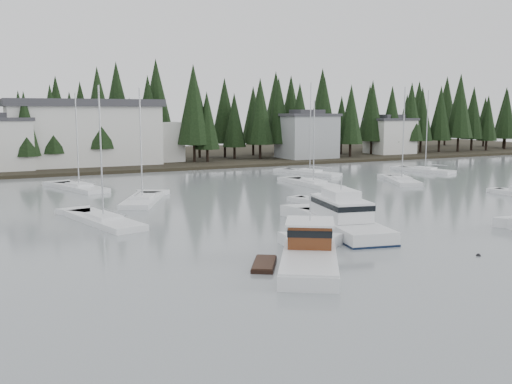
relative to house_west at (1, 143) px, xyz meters
The scene contains 17 objects.
far_shore_land 25.88m from the house_west, 45.00° to the left, with size 240.00×54.00×1.00m, color black.
conifer_treeline 19.87m from the house_west, 21.25° to the left, with size 200.00×22.00×20.00m, color black, non-canonical shape.
house_west is the anchor object (origin of this frame).
house_east_a 54.01m from the house_west, ahead, with size 10.60×8.48×9.25m.
house_east_b 76.01m from the house_west, ahead, with size 9.54×7.42×8.25m.
harbor_inn 15.45m from the house_west, 12.52° to the left, with size 29.50×11.50×10.90m.
lobster_boat_brown 67.76m from the house_west, 77.91° to the right, with size 8.08×10.12×4.89m.
cabin_cruiser_center 62.72m from the house_west, 69.39° to the right, with size 5.98×12.26×5.05m.
sailboat_0 39.48m from the house_west, 72.71° to the right, with size 6.99×10.01×12.40m.
sailboat_2 25.78m from the house_west, 73.00° to the right, with size 5.74×10.70×12.17m.
sailboat_3 59.78m from the house_west, 37.51° to the right, with size 6.67×9.69×13.17m.
sailboat_6 48.83m from the house_west, 44.15° to the right, with size 3.11×10.91×11.34m.
sailboat_7 65.78m from the house_west, 24.74° to the right, with size 4.75×9.64×13.23m.
sailboat_8 47.35m from the house_west, 28.50° to the right, with size 5.50×10.66×14.19m.
sailboat_9 47.42m from the house_west, 83.06° to the right, with size 5.15×11.13×12.12m.
runabout_1 54.49m from the house_west, 59.37° to the right, with size 4.13×6.49×1.42m.
mooring_buoy_dark 73.85m from the house_west, 69.78° to the right, with size 0.33×0.33×0.33m, color black.
Camera 1 is at (-21.91, -16.31, 9.43)m, focal length 40.00 mm.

